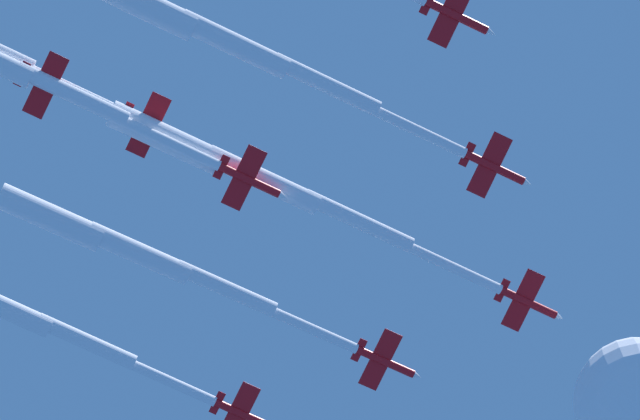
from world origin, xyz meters
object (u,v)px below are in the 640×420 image
(jet_starboard_inner, at_px, (233,45))
(jet_port_mid, at_px, (0,307))
(jet_port_inner, at_px, (138,254))
(jet_lead, at_px, (261,180))

(jet_starboard_inner, relative_size, jet_port_mid, 1.03)
(jet_port_inner, relative_size, jet_port_mid, 1.01)
(jet_port_inner, distance_m, jet_port_mid, 19.92)
(jet_lead, bearing_deg, jet_port_inner, -68.34)
(jet_lead, height_order, jet_starboard_inner, jet_lead)
(jet_lead, height_order, jet_port_mid, jet_lead)
(jet_starboard_inner, distance_m, jet_port_mid, 47.41)
(jet_lead, relative_size, jet_port_inner, 1.09)
(jet_port_inner, bearing_deg, jet_starboard_inner, 76.67)
(jet_lead, distance_m, jet_port_mid, 38.67)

